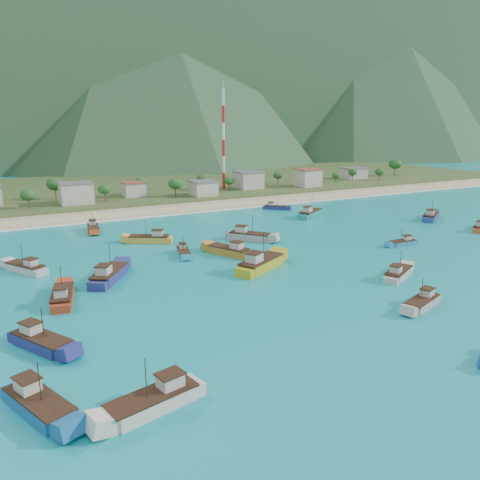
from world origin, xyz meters
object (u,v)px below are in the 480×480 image
boat_0 (229,251)px  boat_24 (41,342)px  boat_15 (275,208)px  boat_19 (183,253)px  boat_18 (39,405)px  boat_9 (26,268)px  boat_14 (261,264)px  boat_13 (155,402)px  boat_21 (93,229)px  boat_12 (403,243)px  boat_16 (398,274)px  radio_tower (224,140)px  boat_23 (310,214)px  boat_6 (109,276)px  boat_10 (431,217)px  boat_22 (63,297)px  boat_7 (249,237)px  boat_8 (422,303)px  boat_4 (150,239)px

boat_0 → boat_24: (-43.70, -29.37, -0.08)m
boat_15 → boat_19: 64.20m
boat_18 → boat_19: (35.87, 50.34, -0.30)m
boat_9 → boat_14: size_ratio=0.75×
boat_13 → boat_21: 91.08m
boat_12 → boat_14: (-41.99, -0.69, 0.62)m
boat_15 → boat_16: (-17.99, -75.48, 0.16)m
radio_tower → boat_16: bearing=-99.3°
boat_24 → boat_23: bearing=-176.3°
boat_6 → boat_10: 104.83m
boat_15 → boat_22: 98.26m
boat_7 → boat_24: boat_7 is taller
boat_9 → boat_24: size_ratio=0.96×
boat_19 → boat_22: (-29.17, -17.91, 0.30)m
boat_0 → boat_7: (11.00, 10.37, 0.05)m
boat_0 → boat_10: boat_10 is taller
boat_6 → boat_18: size_ratio=1.08×
radio_tower → boat_22: bearing=-128.1°
radio_tower → boat_15: bearing=-92.3°
boat_15 → boat_21: (-64.21, -5.05, 0.13)m
radio_tower → boat_8: bearing=-101.7°
boat_14 → boat_19: boat_14 is taller
boat_24 → boat_21: bearing=-135.9°
boat_19 → boat_21: bearing=-53.2°
boat_19 → boat_22: size_ratio=0.75×
boat_21 → boat_22: (-15.20, -52.84, 0.14)m
boat_8 → boat_14: 33.44m
boat_24 → boat_12: bearing=161.4°
boat_22 → boat_8: bearing=-18.5°
radio_tower → boat_4: (-55.58, -71.00, -21.98)m
boat_6 → boat_21: boat_6 is taller
boat_22 → boat_23: 92.10m
boat_10 → boat_19: boat_10 is taller
boat_22 → boat_24: size_ratio=1.04×
boat_14 → boat_23: size_ratio=1.13×
boat_8 → boat_12: boat_8 is taller
boat_12 → boat_18: bearing=111.6°
boat_10 → boat_4: bearing=-130.8°
boat_7 → boat_23: boat_23 is taller
boat_12 → boat_24: boat_24 is taller
boat_13 → boat_22: boat_13 is taller
boat_9 → boat_18: bearing=-123.9°
boat_0 → boat_24: 52.65m
boat_16 → boat_21: (-46.21, 70.43, -0.03)m
boat_8 → boat_22: bearing=41.4°
boat_13 → boat_22: size_ratio=1.03×
boat_12 → boat_14: boat_14 is taller
boat_6 → boat_12: boat_6 is taller
boat_22 → boat_23: size_ratio=0.92×
boat_10 → boat_13: boat_10 is taller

